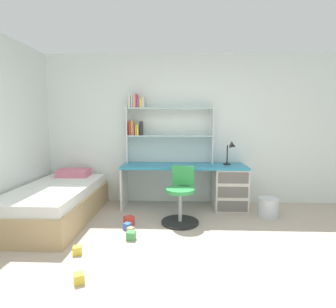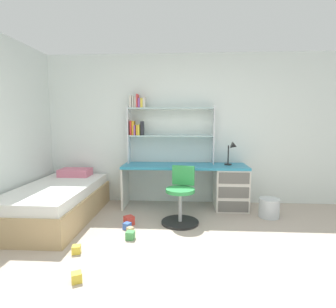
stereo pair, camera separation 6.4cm
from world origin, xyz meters
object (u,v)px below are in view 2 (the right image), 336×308
at_px(desk, 217,184).
at_px(toy_block_natural_3, 130,230).
at_px(bookshelf_hutch, 158,123).
at_px(waste_bin, 269,208).
at_px(toy_block_yellow_4, 76,249).
at_px(desk_lamp, 233,150).
at_px(toy_block_red_1, 129,220).
at_px(bed_platform, 57,202).
at_px(toy_block_blue_0, 127,226).
at_px(toy_block_green_2, 130,235).
at_px(swivel_chair, 181,201).
at_px(toy_block_yellow_5, 77,277).

bearing_deg(desk, toy_block_natural_3, -139.33).
height_order(bookshelf_hutch, toy_block_natural_3, bookshelf_hutch).
distance_m(waste_bin, toy_block_yellow_4, 2.71).
height_order(desk_lamp, toy_block_red_1, desk_lamp).
bearing_deg(desk, bed_platform, -165.13).
xyz_separation_m(desk, toy_block_yellow_4, (-1.70, -1.61, -0.36)).
distance_m(desk, toy_block_natural_3, 1.66).
bearing_deg(bookshelf_hutch, toy_block_blue_0, -105.11).
xyz_separation_m(desk_lamp, waste_bin, (0.48, -0.40, -0.82)).
distance_m(waste_bin, toy_block_green_2, 2.09).
relative_size(desk_lamp, swivel_chair, 0.49).
bearing_deg(swivel_chair, toy_block_red_1, -170.31).
xyz_separation_m(toy_block_natural_3, toy_block_yellow_5, (-0.26, -1.05, 0.01)).
xyz_separation_m(bookshelf_hutch, toy_block_natural_3, (-0.24, -1.22, -1.36)).
bearing_deg(toy_block_yellow_4, toy_block_red_1, 63.77).
distance_m(bookshelf_hutch, bed_platform, 1.97).
xyz_separation_m(swivel_chair, bed_platform, (-1.79, 0.04, -0.06)).
relative_size(bookshelf_hutch, bed_platform, 0.77).
xyz_separation_m(desk, desk_lamp, (0.23, 0.02, 0.56)).
bearing_deg(bookshelf_hutch, waste_bin, -17.95).
relative_size(desk, swivel_chair, 2.56).
bearing_deg(toy_block_natural_3, bed_platform, 159.79).
relative_size(desk_lamp, toy_block_blue_0, 4.44).
bearing_deg(toy_block_yellow_5, waste_bin, 37.99).
bearing_deg(toy_block_green_2, desk_lamp, 41.48).
height_order(bookshelf_hutch, bed_platform, bookshelf_hutch).
relative_size(bed_platform, toy_block_natural_3, 25.91).
bearing_deg(toy_block_blue_0, bookshelf_hutch, 74.89).
height_order(desk_lamp, swivel_chair, desk_lamp).
relative_size(desk, toy_block_green_2, 20.79).
xyz_separation_m(waste_bin, toy_block_red_1, (-2.01, -0.41, -0.08)).
xyz_separation_m(waste_bin, toy_block_yellow_5, (-2.21, -1.72, -0.10)).
height_order(desk, toy_block_green_2, desk).
bearing_deg(toy_block_red_1, toy_block_green_2, -76.52).
bearing_deg(desk, desk_lamp, 4.31).
bearing_deg(desk, toy_block_yellow_5, -125.27).
height_order(swivel_chair, toy_block_yellow_5, swivel_chair).
height_order(bookshelf_hutch, toy_block_green_2, bookshelf_hutch).
xyz_separation_m(desk_lamp, toy_block_blue_0, (-1.52, -0.96, -0.92)).
xyz_separation_m(bed_platform, toy_block_green_2, (1.19, -0.61, -0.20)).
bearing_deg(swivel_chair, desk, 48.75).
xyz_separation_m(toy_block_yellow_4, toy_block_yellow_5, (0.21, -0.50, 0.00)).
bearing_deg(toy_block_green_2, desk, 46.18).
relative_size(bookshelf_hutch, toy_block_natural_3, 19.88).
height_order(swivel_chair, bed_platform, swivel_chair).
bearing_deg(toy_block_yellow_5, toy_block_red_1, 81.55).
bearing_deg(desk, toy_block_yellow_4, -136.52).
height_order(desk_lamp, toy_block_natural_3, desk_lamp).
relative_size(toy_block_blue_0, toy_block_yellow_4, 1.00).
bearing_deg(toy_block_red_1, desk, 31.44).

